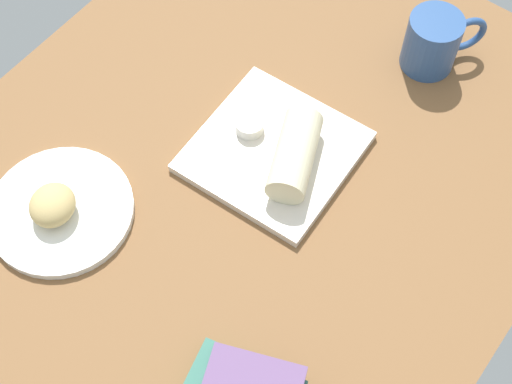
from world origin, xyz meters
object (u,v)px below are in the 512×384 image
object	(u,v)px
round_plate	(61,211)
coffee_mug	(434,41)
square_plate	(274,152)
breakfast_wrap	(295,154)
scone_pastry	(52,205)
sauce_cup	(250,125)

from	to	relation	value
round_plate	coffee_mug	distance (cm)	66.49
square_plate	breakfast_wrap	xyz separation A→B (cm)	(0.53, 4.27, 3.86)
scone_pastry	coffee_mug	distance (cm)	67.11
round_plate	breakfast_wrap	distance (cm)	36.65
round_plate	breakfast_wrap	bearing A→B (deg)	139.24
scone_pastry	breakfast_wrap	bearing A→B (deg)	140.12
sauce_cup	coffee_mug	distance (cm)	34.33
sauce_cup	coffee_mug	bearing A→B (deg)	153.51
square_plate	coffee_mug	size ratio (longest dim) A/B	1.86
square_plate	sauce_cup	size ratio (longest dim) A/B	5.22
scone_pastry	breakfast_wrap	xyz separation A→B (cm)	(-28.45, 23.77, 0.94)
round_plate	sauce_cup	world-z (taller)	sauce_cup
breakfast_wrap	sauce_cup	bearing A→B (deg)	149.86
sauce_cup	coffee_mug	size ratio (longest dim) A/B	0.36
scone_pastry	sauce_cup	size ratio (longest dim) A/B	1.62
scone_pastry	sauce_cup	xyz separation A→B (cm)	(-29.64, 14.16, -0.96)
scone_pastry	breakfast_wrap	size ratio (longest dim) A/B	0.52
square_plate	coffee_mug	bearing A→B (deg)	162.39
breakfast_wrap	scone_pastry	bearing A→B (deg)	-152.98
breakfast_wrap	coffee_mug	world-z (taller)	coffee_mug
coffee_mug	sauce_cup	bearing A→B (deg)	-26.49
sauce_cup	breakfast_wrap	xyz separation A→B (cm)	(1.19, 9.61, 1.90)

